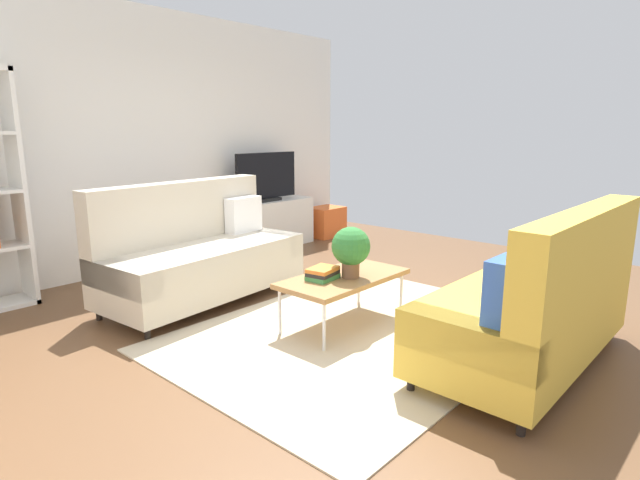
{
  "coord_description": "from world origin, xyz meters",
  "views": [
    {
      "loc": [
        -3.0,
        -2.63,
        1.58
      ],
      "look_at": [
        0.18,
        0.24,
        0.65
      ],
      "focal_mm": 28.7,
      "sensor_mm": 36.0,
      "label": 1
    }
  ],
  "objects": [
    {
      "name": "area_rug",
      "position": [
        0.03,
        -0.31,
        0.01
      ],
      "size": [
        2.9,
        2.2,
        0.01
      ],
      "primitive_type": "cube",
      "color": "beige",
      "rests_on": "ground_plane"
    },
    {
      "name": "couch_green",
      "position": [
        0.37,
        -1.53,
        0.44
      ],
      "size": [
        1.9,
        0.85,
        1.1
      ],
      "rotation": [
        0.0,
        0.0,
        -0.01
      ],
      "color": "gold",
      "rests_on": "ground_plane"
    },
    {
      "name": "vase_1",
      "position": [
        1.18,
        2.51,
        0.73
      ],
      "size": [
        0.09,
        0.09,
        0.18
      ],
      "primitive_type": "cylinder",
      "color": "#4C72B2",
      "rests_on": "tv_console"
    },
    {
      "name": "wall_far",
      "position": [
        0.0,
        2.8,
        1.45
      ],
      "size": [
        6.4,
        0.12,
        2.9
      ],
      "primitive_type": "cube",
      "color": "white",
      "rests_on": "ground_plane"
    },
    {
      "name": "tv",
      "position": [
        1.57,
        2.44,
        0.95
      ],
      "size": [
        1.0,
        0.2,
        0.64
      ],
      "color": "black",
      "rests_on": "tv_console"
    },
    {
      "name": "bottle_0",
      "position": [
        1.33,
        2.42,
        0.75
      ],
      "size": [
        0.05,
        0.05,
        0.23
      ],
      "primitive_type": "cylinder",
      "color": "silver",
      "rests_on": "tv_console"
    },
    {
      "name": "table_book_0",
      "position": [
        -0.1,
        -0.05,
        0.44
      ],
      "size": [
        0.26,
        0.2,
        0.04
      ],
      "primitive_type": "cube",
      "rotation": [
        0.0,
        0.0,
        0.09
      ],
      "color": "#3F8C4C",
      "rests_on": "coffee_table"
    },
    {
      "name": "tv_console",
      "position": [
        1.57,
        2.46,
        0.32
      ],
      "size": [
        1.4,
        0.44,
        0.64
      ],
      "primitive_type": "cube",
      "color": "silver",
      "rests_on": "ground_plane"
    },
    {
      "name": "table_book_2",
      "position": [
        -0.1,
        -0.05,
        0.5
      ],
      "size": [
        0.27,
        0.22,
        0.03
      ],
      "primitive_type": "cube",
      "rotation": [
        0.0,
        0.0,
        0.17
      ],
      "color": "orange",
      "rests_on": "table_book_1"
    },
    {
      "name": "ground_plane",
      "position": [
        0.0,
        0.0,
        0.0
      ],
      "size": [
        7.68,
        7.68,
        0.0
      ],
      "primitive_type": "plane",
      "color": "brown"
    },
    {
      "name": "table_book_1",
      "position": [
        -0.1,
        -0.05,
        0.47
      ],
      "size": [
        0.27,
        0.22,
        0.03
      ],
      "primitive_type": "cube",
      "rotation": [
        0.0,
        0.0,
        0.17
      ],
      "color": "#262626",
      "rests_on": "table_book_0"
    },
    {
      "name": "storage_trunk",
      "position": [
        2.67,
        2.36,
        0.22
      ],
      "size": [
        0.52,
        0.4,
        0.44
      ],
      "primitive_type": "cube",
      "color": "orange",
      "rests_on": "ground_plane"
    },
    {
      "name": "couch_beige",
      "position": [
        -0.31,
        1.31,
        0.44
      ],
      "size": [
        1.97,
        1.01,
        1.1
      ],
      "rotation": [
        0.0,
        0.0,
        3.23
      ],
      "color": "beige",
      "rests_on": "ground_plane"
    },
    {
      "name": "vase_0",
      "position": [
        0.99,
        2.51,
        0.74
      ],
      "size": [
        0.13,
        0.13,
        0.19
      ],
      "primitive_type": "cylinder",
      "color": "#B24C4C",
      "rests_on": "tv_console"
    },
    {
      "name": "potted_plant",
      "position": [
        0.09,
        -0.18,
        0.66
      ],
      "size": [
        0.31,
        0.31,
        0.41
      ],
      "color": "brown",
      "rests_on": "coffee_table"
    },
    {
      "name": "coffee_table",
      "position": [
        0.08,
        -0.11,
        0.39
      ],
      "size": [
        1.1,
        0.56,
        0.42
      ],
      "color": "#9E7042",
      "rests_on": "ground_plane"
    }
  ]
}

